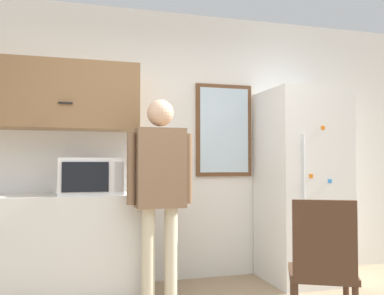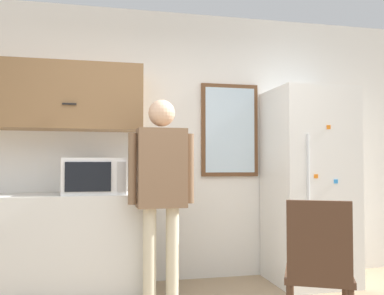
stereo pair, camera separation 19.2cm
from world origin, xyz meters
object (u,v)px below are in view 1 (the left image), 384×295
microwave (90,176)px  chair (323,265)px  person (160,179)px  refrigerator (302,185)px

microwave → chair: (1.36, -1.46, -0.53)m
microwave → person: size_ratio=0.32×
refrigerator → chair: bearing=-116.0°
microwave → chair: bearing=-47.1°
microwave → person: bearing=-32.4°
chair → person: bearing=-26.8°
person → chair: 1.47m
microwave → refrigerator: bearing=-0.7°
refrigerator → chair: 1.66m
microwave → chair: microwave is taller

